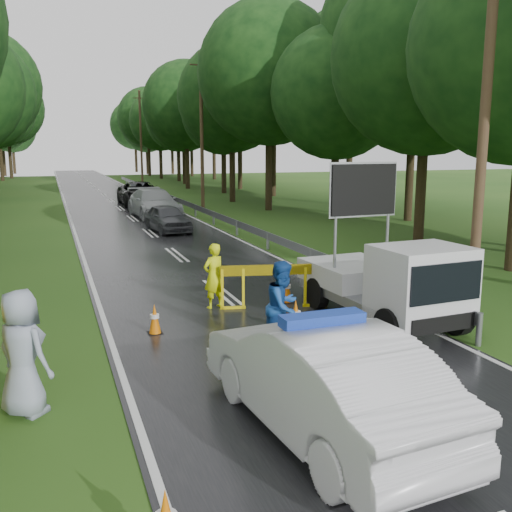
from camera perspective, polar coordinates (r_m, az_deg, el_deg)
name	(u,v)px	position (r m, az deg, el deg)	size (l,w,h in m)	color
ground	(314,369)	(10.68, 5.85, -11.19)	(160.00, 160.00, 0.00)	#214714
road	(120,208)	(39.35, -13.43, 4.65)	(7.00, 140.00, 0.02)	black
guardrail	(175,199)	(39.56, -8.06, 5.65)	(0.12, 60.06, 0.70)	gray
utility_pole_near	(486,100)	(14.54, 22.01, 14.26)	(1.40, 0.24, 10.00)	#4A3022
utility_pole_mid	(202,131)	(38.14, -5.46, 12.32)	(1.40, 0.24, 10.00)	#4A3022
utility_pole_far	(141,138)	(63.64, -11.44, 11.50)	(1.40, 0.24, 10.00)	#4A3022
police_sedan	(321,379)	(8.22, 6.51, -12.11)	(2.11, 4.95, 1.75)	silver
work_truck	(389,282)	(13.35, 13.16, -2.54)	(2.26, 4.64, 3.61)	gray
barrier	(274,275)	(14.25, 1.86, -1.96)	(2.66, 0.67, 1.12)	yellow
officer	(214,276)	(14.30, -4.25, -2.02)	(0.60, 0.40, 1.66)	#DCEE0C
civilian	(283,306)	(11.29, 2.74, -5.04)	(0.89, 0.69, 1.82)	#164492
bystander_right	(22,353)	(9.29, -22.32, -8.98)	(0.95, 0.62, 1.95)	#8A94A5
queue_car_first	(167,218)	(27.90, -8.87, 3.76)	(1.55, 3.84, 1.31)	#43444B
queue_car_second	(154,203)	(33.83, -10.16, 5.22)	(2.31, 5.69, 1.65)	#A2A5A9
queue_car_third	(140,194)	(41.34, -11.49, 6.14)	(2.74, 5.94, 1.65)	black
queue_car_fourth	(139,190)	(47.39, -11.60, 6.47)	(1.34, 3.85, 1.27)	#3D3F44
cone_center	(295,317)	(12.47, 3.97, -6.11)	(0.36, 0.36, 0.77)	black
cone_far	(287,289)	(14.88, 3.08, -3.35)	(0.35, 0.35, 0.75)	black
cone_left_mid	(155,320)	(12.61, -10.09, -6.27)	(0.32, 0.32, 0.67)	black
cone_right	(359,284)	(15.96, 10.23, -2.73)	(0.30, 0.30, 0.64)	black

